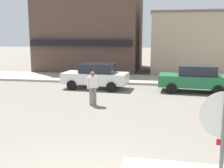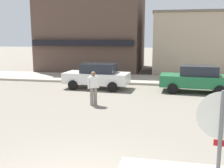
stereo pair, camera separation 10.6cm
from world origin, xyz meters
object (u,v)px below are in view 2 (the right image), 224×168
object	(u,v)px
stop_sign	(220,136)
parked_car_nearest	(97,76)
pedestrian_crossing_near	(93,87)
parked_car_second	(196,78)

from	to	relation	value
stop_sign	parked_car_nearest	distance (m)	12.30
parked_car_nearest	pedestrian_crossing_near	bearing A→B (deg)	-78.08
stop_sign	parked_car_nearest	bearing A→B (deg)	114.05
parked_car_nearest	parked_car_second	distance (m)	5.93
stop_sign	parked_car_second	size ratio (longest dim) A/B	0.56
stop_sign	parked_car_second	world-z (taller)	stop_sign
parked_car_second	pedestrian_crossing_near	bearing A→B (deg)	-141.37
parked_car_nearest	parked_car_second	world-z (taller)	same
parked_car_second	pedestrian_crossing_near	xyz separation A→B (m)	(-5.07, -4.05, 0.06)
stop_sign	parked_car_nearest	size ratio (longest dim) A/B	0.56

